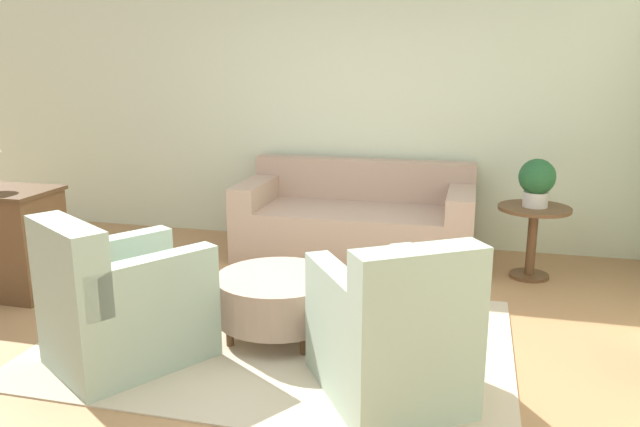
# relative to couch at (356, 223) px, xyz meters

# --- Properties ---
(ground_plane) EXTENTS (16.00, 16.00, 0.00)m
(ground_plane) POSITION_rel_couch_xyz_m (-0.15, -1.96, -0.32)
(ground_plane) COLOR #AD7F51
(wall_back) EXTENTS (8.94, 0.12, 2.80)m
(wall_back) POSITION_rel_couch_xyz_m (-0.15, 0.57, 1.08)
(wall_back) COLOR beige
(wall_back) RESTS_ON ground_plane
(rug) EXTENTS (3.03, 2.09, 0.01)m
(rug) POSITION_rel_couch_xyz_m (-0.15, -1.96, -0.32)
(rug) COLOR beige
(rug) RESTS_ON ground_plane
(couch) EXTENTS (2.17, 0.99, 0.88)m
(couch) POSITION_rel_couch_xyz_m (0.00, 0.00, 0.00)
(couch) COLOR tan
(couch) RESTS_ON ground_plane
(armchair_left) EXTENTS (1.05, 1.11, 0.93)m
(armchair_left) POSITION_rel_couch_xyz_m (-0.97, -2.49, 0.04)
(armchair_left) COLOR #9EB29E
(armchair_left) RESTS_ON rug
(armchair_right) EXTENTS (1.05, 1.11, 0.93)m
(armchair_right) POSITION_rel_couch_xyz_m (0.68, -2.49, 0.04)
(armchair_right) COLOR #9EB29E
(armchair_right) RESTS_ON rug
(ottoman_table) EXTENTS (0.83, 0.83, 0.41)m
(ottoman_table) POSITION_rel_couch_xyz_m (-0.17, -1.88, -0.05)
(ottoman_table) COLOR tan
(ottoman_table) RESTS_ON rug
(side_table) EXTENTS (0.60, 0.60, 0.62)m
(side_table) POSITION_rel_couch_xyz_m (1.57, -0.24, 0.11)
(side_table) COLOR brown
(side_table) RESTS_ON ground_plane
(potted_plant_on_side_table) EXTENTS (0.30, 0.30, 0.41)m
(potted_plant_on_side_table) POSITION_rel_couch_xyz_m (1.57, -0.24, 0.53)
(potted_plant_on_side_table) COLOR beige
(potted_plant_on_side_table) RESTS_ON side_table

